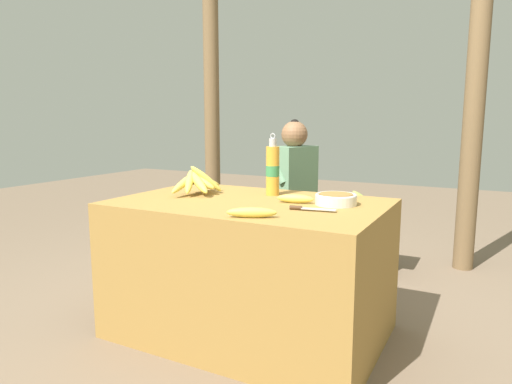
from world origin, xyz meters
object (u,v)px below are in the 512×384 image
(water_bottle, at_px, (273,170))
(knife, at_px, (306,208))
(loose_banana_front, at_px, (252,213))
(loose_banana_side, at_px, (295,199))
(support_post_far, at_px, (475,93))
(serving_bowl, at_px, (336,198))
(wooden_bench, at_px, (304,215))
(support_post_near, at_px, (212,99))
(banana_bunch_ripe, at_px, (198,181))
(banana_bunch_green, at_px, (359,200))
(seated_vendor, at_px, (289,179))

(water_bottle, distance_m, knife, 0.47)
(loose_banana_front, height_order, loose_banana_side, same)
(knife, relative_size, support_post_far, 0.08)
(support_post_far, bearing_deg, loose_banana_front, -109.83)
(serving_bowl, xyz_separation_m, loose_banana_side, (-0.19, -0.05, -0.01))
(wooden_bench, height_order, support_post_near, support_post_near)
(banana_bunch_ripe, relative_size, banana_bunch_green, 1.40)
(banana_bunch_ripe, relative_size, loose_banana_side, 2.04)
(seated_vendor, bearing_deg, serving_bowl, 141.90)
(wooden_bench, distance_m, seated_vendor, 0.30)
(serving_bowl, height_order, support_post_near, support_post_near)
(loose_banana_side, relative_size, support_post_far, 0.07)
(loose_banana_front, distance_m, banana_bunch_green, 1.60)
(serving_bowl, xyz_separation_m, support_post_near, (-1.73, 1.56, 0.56))
(support_post_near, bearing_deg, support_post_far, 0.00)
(knife, bearing_deg, banana_bunch_ripe, 159.32)
(banana_bunch_green, bearing_deg, wooden_bench, -179.34)
(serving_bowl, distance_m, water_bottle, 0.42)
(loose_banana_front, bearing_deg, banana_bunch_ripe, 144.33)
(seated_vendor, bearing_deg, banana_bunch_ripe, 106.81)
(banana_bunch_green, bearing_deg, loose_banana_side, -89.87)
(seated_vendor, bearing_deg, wooden_bench, -153.93)
(loose_banana_front, xyz_separation_m, seated_vendor, (-0.52, 1.57, -0.07))
(seated_vendor, height_order, support_post_far, support_post_far)
(seated_vendor, bearing_deg, loose_banana_front, 126.77)
(serving_bowl, height_order, support_post_far, support_post_far)
(wooden_bench, relative_size, seated_vendor, 1.25)
(banana_bunch_ripe, xyz_separation_m, loose_banana_side, (0.58, 0.00, -0.05))
(serving_bowl, xyz_separation_m, water_bottle, (-0.39, 0.11, 0.11))
(support_post_near, bearing_deg, knife, -46.77)
(banana_bunch_ripe, distance_m, support_post_near, 1.95)
(banana_bunch_ripe, bearing_deg, support_post_far, 51.63)
(knife, relative_size, support_post_near, 0.08)
(knife, height_order, support_post_far, support_post_far)
(seated_vendor, relative_size, support_post_far, 0.43)
(water_bottle, bearing_deg, seated_vendor, 108.80)
(banana_bunch_ripe, distance_m, support_post_far, 2.12)
(serving_bowl, relative_size, support_post_far, 0.08)
(serving_bowl, relative_size, loose_banana_front, 0.95)
(knife, distance_m, banana_bunch_green, 1.36)
(wooden_bench, bearing_deg, seated_vendor, -172.45)
(loose_banana_side, height_order, knife, loose_banana_side)
(banana_bunch_ripe, relative_size, water_bottle, 1.13)
(knife, height_order, banana_bunch_green, knife)
(loose_banana_side, relative_size, knife, 0.88)
(support_post_near, bearing_deg, serving_bowl, -42.01)
(serving_bowl, relative_size, water_bottle, 0.60)
(banana_bunch_ripe, relative_size, serving_bowl, 1.89)
(water_bottle, relative_size, seated_vendor, 0.30)
(seated_vendor, height_order, support_post_near, support_post_near)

